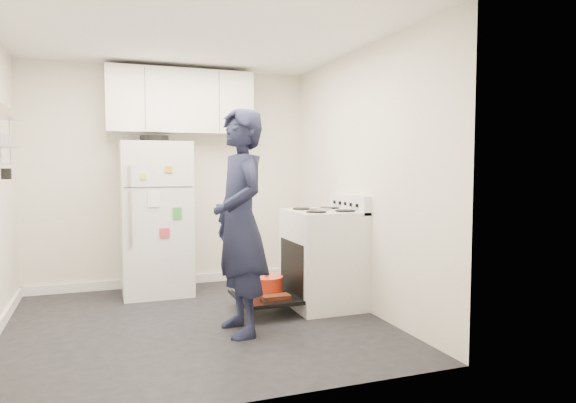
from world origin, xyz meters
name	(u,v)px	position (x,y,z in m)	size (l,w,h in m)	color
room	(191,186)	(-0.03, 0.03, 1.21)	(3.21, 3.21, 2.51)	black
electric_range	(322,259)	(1.26, 0.15, 0.47)	(0.66, 0.76, 1.10)	silver
open_oven_door	(266,290)	(0.69, 0.19, 0.20)	(0.55, 0.70, 0.24)	black
refrigerator	(156,218)	(-0.21, 1.25, 0.83)	(0.72, 0.74, 1.71)	silver
upper_cabinets	(181,102)	(0.10, 1.43, 2.10)	(1.60, 0.33, 0.70)	silver
wall_shelf_rack	(4,131)	(-1.52, 0.49, 1.68)	(0.14, 0.60, 0.61)	#B2B2B7
person	(240,222)	(0.30, -0.36, 0.93)	(0.67, 0.44, 1.85)	black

